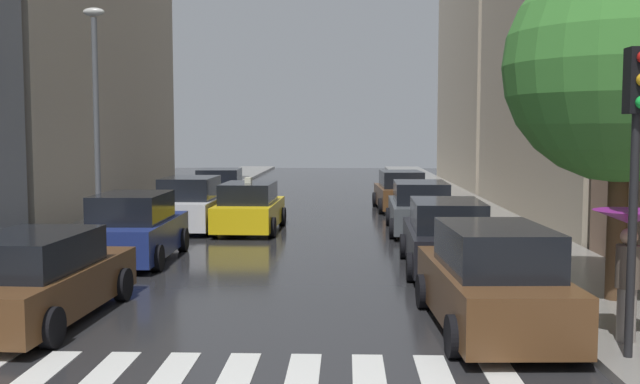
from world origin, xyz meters
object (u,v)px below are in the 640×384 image
(parked_car_right_second, at_px, (446,237))
(pedestrian_near_tree, at_px, (629,245))
(street_tree_right, at_px, (622,66))
(parked_car_left_second, at_px, (134,229))
(parked_car_left_third, at_px, (191,205))
(parked_car_right_third, at_px, (420,209))
(parked_car_right_fourth, at_px, (400,192))
(taxi_midroad, at_px, (249,208))
(parked_car_right_nearest, at_px, (492,282))
(parked_car_left_nearest, at_px, (37,279))
(traffic_light_right_corner, at_px, (636,133))
(lamp_post_left, at_px, (96,108))
(parked_car_left_fourth, at_px, (220,191))

(parked_car_right_second, bearing_deg, pedestrian_near_tree, -162.58)
(parked_car_right_second, height_order, street_tree_right, street_tree_right)
(parked_car_left_second, height_order, parked_car_left_third, parked_car_left_third)
(parked_car_left_third, distance_m, street_tree_right, 15.23)
(parked_car_right_third, distance_m, parked_car_right_fourth, 6.72)
(parked_car_right_second, height_order, taxi_midroad, taxi_midroad)
(parked_car_right_second, relative_size, pedestrian_near_tree, 2.27)
(parked_car_left_third, relative_size, pedestrian_near_tree, 2.30)
(parked_car_right_second, distance_m, pedestrian_near_tree, 6.72)
(parked_car_right_nearest, bearing_deg, pedestrian_near_tree, -123.22)
(parked_car_left_nearest, height_order, pedestrian_near_tree, pedestrian_near_tree)
(parked_car_right_fourth, distance_m, traffic_light_right_corner, 20.68)
(parked_car_left_nearest, xyz_separation_m, traffic_light_right_corner, (9.35, -2.19, 2.55))
(parked_car_right_second, xyz_separation_m, lamp_post_left, (-9.42, 3.04, 3.18))
(parked_car_right_fourth, height_order, pedestrian_near_tree, pedestrian_near_tree)
(parked_car_left_second, distance_m, parked_car_right_third, 9.62)
(parked_car_right_second, bearing_deg, parked_car_right_third, 1.15)
(parked_car_right_second, distance_m, parked_car_right_third, 6.54)
(parked_car_left_third, distance_m, parked_car_right_fourth, 9.78)
(pedestrian_near_tree, xyz_separation_m, lamp_post_left, (-11.26, 9.44, 2.35))
(parked_car_left_nearest, xyz_separation_m, parked_car_left_second, (-0.03, 5.98, 0.07))
(traffic_light_right_corner, bearing_deg, parked_car_right_second, 102.35)
(parked_car_right_third, relative_size, pedestrian_near_tree, 2.42)
(lamp_post_left, bearing_deg, parked_car_right_third, 20.33)
(parked_car_right_nearest, bearing_deg, parked_car_left_third, 29.12)
(parked_car_left_second, xyz_separation_m, parked_car_right_second, (7.80, -0.97, -0.03))
(parked_car_right_second, bearing_deg, parked_car_left_fourth, 32.46)
(parked_car_left_nearest, distance_m, parked_car_right_fourth, 19.81)
(traffic_light_right_corner, distance_m, lamp_post_left, 15.04)
(taxi_midroad, bearing_deg, parked_car_right_fourth, -38.25)
(parked_car_left_nearest, distance_m, parked_car_left_second, 5.98)
(street_tree_right, distance_m, traffic_light_right_corner, 3.97)
(parked_car_left_nearest, relative_size, traffic_light_right_corner, 1.13)
(pedestrian_near_tree, bearing_deg, lamp_post_left, 39.31)
(parked_car_right_nearest, relative_size, parked_car_right_fourth, 1.04)
(taxi_midroad, xyz_separation_m, traffic_light_right_corner, (7.17, -13.83, 2.52))
(parked_car_right_nearest, height_order, lamp_post_left, lamp_post_left)
(taxi_midroad, bearing_deg, parked_car_right_nearest, -153.41)
(parked_car_right_nearest, xyz_separation_m, parked_car_right_second, (-0.03, 5.34, -0.04))
(taxi_midroad, height_order, street_tree_right, street_tree_right)
(parked_car_left_fourth, bearing_deg, parked_car_left_third, 177.17)
(parked_car_left_fourth, xyz_separation_m, lamp_post_left, (-1.81, -9.64, 3.15))
(parked_car_right_fourth, height_order, street_tree_right, street_tree_right)
(parked_car_left_second, distance_m, pedestrian_near_tree, 12.16)
(parked_car_left_fourth, height_order, parked_car_right_nearest, parked_car_right_nearest)
(traffic_light_right_corner, height_order, lamp_post_left, lamp_post_left)
(parked_car_left_fourth, xyz_separation_m, parked_car_right_second, (7.62, -12.68, -0.03))
(parked_car_right_third, bearing_deg, taxi_midroad, 90.40)
(parked_car_right_third, height_order, lamp_post_left, lamp_post_left)
(street_tree_right, distance_m, lamp_post_left, 13.82)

